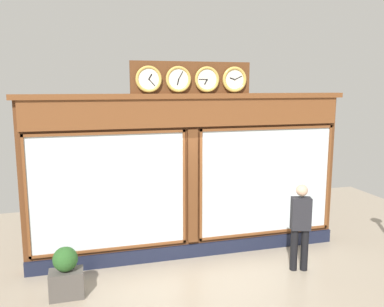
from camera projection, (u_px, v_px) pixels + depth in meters
name	position (u px, v px, depth m)	size (l,w,h in m)	color
shop_facade	(190.00, 175.00, 8.22)	(6.63, 0.42, 3.97)	#5B3319
pedestrian	(300.00, 224.00, 7.64)	(0.41, 0.32, 1.69)	black
planter_box	(67.00, 284.00, 6.76)	(0.56, 0.36, 0.47)	#4C4742
planter_shrub	(65.00, 259.00, 6.68)	(0.41, 0.41, 0.41)	#285623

